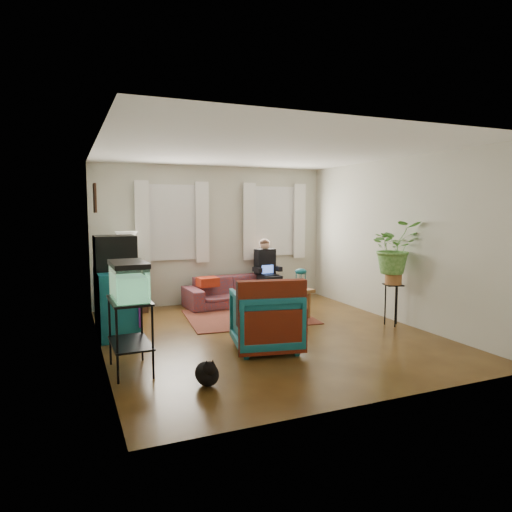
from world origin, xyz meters
name	(u,v)px	position (x,y,z in m)	size (l,w,h in m)	color
floor	(267,335)	(0.00, 0.00, 0.00)	(4.50, 5.00, 0.01)	#4F2B14
ceiling	(267,151)	(0.00, 0.00, 2.60)	(4.50, 5.00, 0.01)	white
wall_back	(214,235)	(0.00, 2.50, 1.30)	(4.50, 0.01, 2.60)	silver
wall_front	(379,265)	(0.00, -2.50, 1.30)	(4.50, 0.01, 2.60)	silver
wall_left	(99,250)	(-2.25, 0.00, 1.30)	(0.01, 5.00, 2.60)	silver
wall_right	(395,240)	(2.25, 0.00, 1.30)	(0.01, 5.00, 2.60)	silver
window_left	(172,223)	(-0.80, 2.48, 1.55)	(1.08, 0.04, 1.38)	white
window_right	(273,221)	(1.25, 2.48, 1.55)	(1.08, 0.04, 1.38)	white
curtains_left	(173,223)	(-0.80, 2.40, 1.55)	(1.36, 0.06, 1.50)	white
curtains_right	(275,221)	(1.25, 2.40, 1.55)	(1.36, 0.06, 1.50)	white
picture_frame	(96,198)	(-2.21, 0.85, 1.95)	(0.04, 0.32, 0.40)	#3D2616
area_rug	(248,317)	(0.15, 1.07, 0.01)	(2.00, 1.60, 0.01)	maroon
sofa	(235,286)	(0.27, 2.05, 0.36)	(1.87, 0.74, 0.73)	brown
seated_person	(267,274)	(0.94, 2.09, 0.56)	(0.47, 0.57, 1.11)	black
side_table	(128,291)	(-1.65, 2.24, 0.37)	(0.51, 0.51, 0.74)	#372214
table_lamp	(127,252)	(-1.65, 2.24, 1.06)	(0.38, 0.38, 0.68)	white
dresser	(116,303)	(-1.99, 0.86, 0.46)	(0.51, 1.03, 0.93)	#105761
crt_tv	(115,253)	(-1.97, 0.97, 1.17)	(0.57, 0.51, 0.49)	black
aquarium_stand	(130,336)	(-2.00, -0.77, 0.41)	(0.41, 0.73, 0.82)	black
aquarium	(129,280)	(-2.00, -0.77, 1.03)	(0.36, 0.67, 0.43)	#7FD899
black_cat	(207,371)	(-1.34, -1.50, 0.15)	(0.24, 0.36, 0.31)	black
armchair	(266,317)	(-0.29, -0.62, 0.42)	(0.82, 0.77, 0.84)	#105064
serape_throw	(272,309)	(-0.35, -0.94, 0.60)	(0.85, 0.20, 0.70)	#9E0A0A
coffee_table	(274,305)	(0.48, 0.77, 0.25)	(1.19, 0.65, 0.49)	brown
cup_a	(264,289)	(0.23, 0.62, 0.54)	(0.13, 0.13, 0.11)	white
cup_b	(284,288)	(0.56, 0.58, 0.54)	(0.11, 0.11, 0.10)	beige
bowl	(287,285)	(0.78, 0.92, 0.52)	(0.23, 0.23, 0.06)	white
snack_tray	(252,289)	(0.13, 0.87, 0.51)	(0.37, 0.37, 0.04)	#B21414
birdcage	(301,279)	(0.91, 0.67, 0.66)	(0.19, 0.19, 0.34)	#115B6B
plant_stand	(392,305)	(2.01, -0.27, 0.32)	(0.27, 0.27, 0.65)	black
potted_plant	(394,255)	(2.01, -0.27, 1.09)	(0.74, 0.64, 0.82)	#599947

